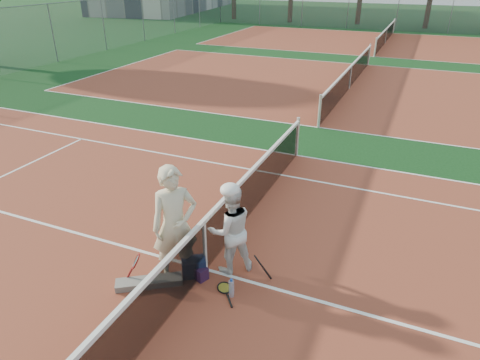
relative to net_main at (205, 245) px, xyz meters
name	(u,v)px	position (x,y,z in m)	size (l,w,h in m)	color
ground	(206,269)	(0.00, 0.00, -0.51)	(130.00, 130.00, 0.00)	#0E3513
court_main	(206,269)	(0.00, 0.00, -0.51)	(23.77, 10.97, 0.01)	brown
court_far_a	(349,88)	(0.00, 13.50, -0.51)	(23.77, 10.97, 0.01)	brown
court_far_b	(385,43)	(0.00, 27.00, -0.51)	(23.77, 10.97, 0.01)	brown
net_main	(205,245)	(0.00, 0.00, 0.00)	(0.10, 10.98, 1.02)	black
net_far_a	(350,77)	(0.00, 13.50, 0.00)	(0.10, 10.98, 1.02)	black
net_far_b	(386,36)	(0.00, 27.00, 0.00)	(0.10, 10.98, 1.02)	black
fence_back	(398,12)	(0.00, 34.00, 0.99)	(32.00, 0.06, 3.00)	slate
player_a	(175,225)	(-0.35, -0.32, 0.51)	(0.74, 0.49, 2.03)	beige
player_b	(231,230)	(0.39, 0.21, 0.28)	(0.77, 0.60, 1.59)	silver
racket_red	(137,269)	(-0.88, -0.73, -0.24)	(0.31, 0.27, 0.54)	maroon
racket_black_held	(259,269)	(0.96, 0.05, -0.24)	(0.32, 0.27, 0.54)	black
racket_spare	(224,288)	(0.51, -0.32, -0.49)	(0.60, 0.27, 0.03)	black
sports_bag_navy	(194,267)	(-0.12, -0.19, -0.35)	(0.40, 0.27, 0.32)	black
sports_bag_purple	(200,273)	(0.01, -0.24, -0.40)	(0.27, 0.19, 0.22)	#27102C
net_cover_canvas	(149,282)	(-0.67, -0.72, -0.45)	(1.08, 0.25, 0.11)	slate
water_bottle	(231,289)	(0.68, -0.43, -0.36)	(0.09, 0.09, 0.30)	silver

